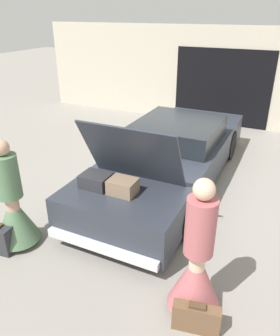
% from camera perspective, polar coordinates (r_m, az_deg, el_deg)
% --- Properties ---
extents(ground_plane, '(40.00, 40.00, 0.00)m').
position_cam_1_polar(ground_plane, '(6.78, 5.35, -2.18)').
color(ground_plane, gray).
extents(garage_wall_back, '(12.00, 0.14, 2.80)m').
position_cam_1_polar(garage_wall_back, '(10.19, 14.31, 15.04)').
color(garage_wall_back, beige).
rests_on(garage_wall_back, ground_plane).
extents(car, '(1.84, 5.43, 1.77)m').
position_cam_1_polar(car, '(6.55, 5.58, 2.18)').
color(car, '#2D333D').
rests_on(car, ground_plane).
extents(person_left, '(0.65, 0.65, 1.65)m').
position_cam_1_polar(person_left, '(5.08, -21.17, -6.75)').
color(person_left, tan).
rests_on(person_left, ground_plane).
extents(person_right, '(0.61, 0.61, 1.72)m').
position_cam_1_polar(person_right, '(3.82, 9.80, -16.75)').
color(person_right, beige).
rests_on(person_right, ground_plane).
extents(suitcase_beside_right_person, '(0.53, 0.23, 0.37)m').
position_cam_1_polar(suitcase_beside_right_person, '(3.94, 9.75, -24.35)').
color(suitcase_beside_right_person, brown).
rests_on(suitcase_beside_right_person, ground_plane).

